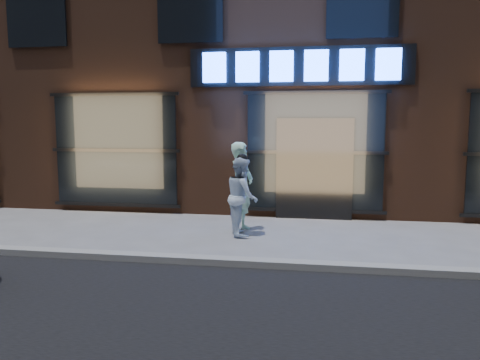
% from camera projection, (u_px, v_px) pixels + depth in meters
% --- Properties ---
extents(ground, '(90.00, 90.00, 0.00)m').
position_uv_depth(ground, '(311.00, 269.00, 7.40)').
color(ground, slate).
rests_on(ground, ground).
extents(curb, '(60.00, 0.25, 0.12)m').
position_uv_depth(curb, '(311.00, 266.00, 7.40)').
color(curb, gray).
rests_on(curb, ground).
extents(storefront_building, '(30.20, 8.28, 10.30)m').
position_uv_depth(storefront_building, '(318.00, 30.00, 14.58)').
color(storefront_building, '#54301E').
rests_on(storefront_building, ground).
extents(man_bowtie, '(0.63, 0.79, 1.90)m').
position_uv_depth(man_bowtie, '(242.00, 187.00, 9.92)').
color(man_bowtie, '#C2FFD8').
rests_on(man_bowtie, ground).
extents(man_cap, '(0.81, 0.93, 1.61)m').
position_uv_depth(man_cap, '(242.00, 196.00, 9.57)').
color(man_cap, white).
rests_on(man_cap, ground).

